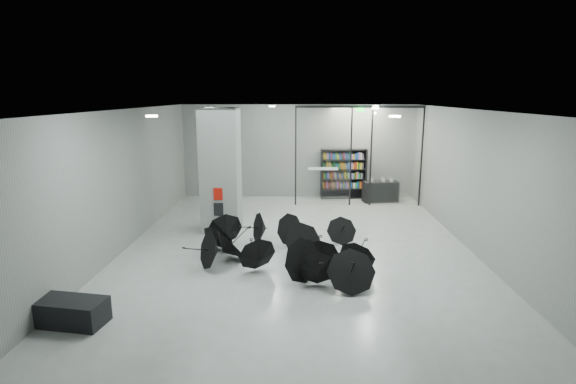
{
  "coord_description": "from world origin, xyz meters",
  "views": [
    {
      "loc": [
        0.07,
        -12.28,
        4.4
      ],
      "look_at": [
        -0.3,
        1.5,
        1.4
      ],
      "focal_mm": 27.92,
      "sensor_mm": 36.0,
      "label": 1
    }
  ],
  "objects_px": {
    "column": "(221,170)",
    "bench": "(66,311)",
    "bookshelf": "(343,174)",
    "shop_counter": "(380,192)",
    "umbrella_cluster": "(279,252)"
  },
  "relations": [
    {
      "from": "column",
      "to": "bookshelf",
      "type": "xyz_separation_m",
      "value": [
        4.45,
        4.75,
        -0.93
      ]
    },
    {
      "from": "column",
      "to": "bench",
      "type": "xyz_separation_m",
      "value": [
        -2.0,
        -6.34,
        -1.75
      ]
    },
    {
      "from": "bench",
      "to": "shop_counter",
      "type": "distance_m",
      "value": 13.14
    },
    {
      "from": "column",
      "to": "bookshelf",
      "type": "height_order",
      "value": "column"
    },
    {
      "from": "column",
      "to": "bookshelf",
      "type": "bearing_deg",
      "value": 46.87
    },
    {
      "from": "column",
      "to": "bench",
      "type": "relative_size",
      "value": 2.56
    },
    {
      "from": "umbrella_cluster",
      "to": "bench",
      "type": "bearing_deg",
      "value": -140.74
    },
    {
      "from": "bench",
      "to": "umbrella_cluster",
      "type": "bearing_deg",
      "value": 48.04
    },
    {
      "from": "shop_counter",
      "to": "bookshelf",
      "type": "bearing_deg",
      "value": 148.05
    },
    {
      "from": "bookshelf",
      "to": "shop_counter",
      "type": "bearing_deg",
      "value": -27.58
    },
    {
      "from": "column",
      "to": "umbrella_cluster",
      "type": "relative_size",
      "value": 0.79
    },
    {
      "from": "bookshelf",
      "to": "shop_counter",
      "type": "xyz_separation_m",
      "value": [
        1.5,
        -0.62,
        -0.64
      ]
    },
    {
      "from": "column",
      "to": "bench",
      "type": "bearing_deg",
      "value": -107.51
    },
    {
      "from": "bench",
      "to": "bookshelf",
      "type": "bearing_deg",
      "value": 68.6
    },
    {
      "from": "bench",
      "to": "bookshelf",
      "type": "relative_size",
      "value": 0.73
    }
  ]
}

